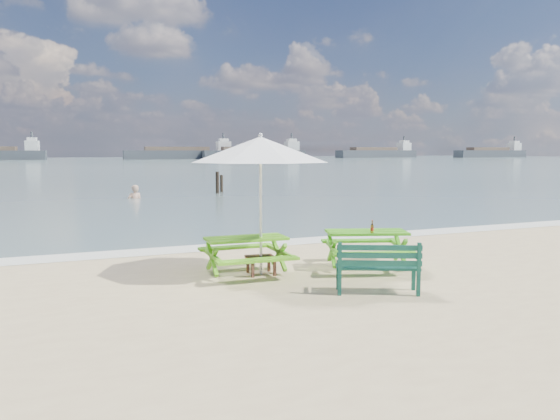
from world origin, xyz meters
name	(u,v)px	position (x,y,z in m)	size (l,w,h in m)	color
sea	(83,164)	(0.00, 85.00, 0.00)	(300.00, 300.00, 0.00)	slate
foam_strip	(250,245)	(0.00, 4.60, 0.01)	(22.00, 0.90, 0.01)	silver
picnic_table_left	(246,257)	(-1.12, 1.66, 0.33)	(1.50, 1.66, 0.69)	#56A919
picnic_table_right	(366,250)	(1.19, 1.29, 0.35)	(1.99, 2.09, 0.73)	#409917
park_bench	(377,277)	(0.40, -0.32, 0.25)	(1.37, 0.94, 0.81)	#104436
side_table	(261,265)	(-0.86, 1.59, 0.17)	(0.56, 0.56, 0.33)	brown
patio_umbrella	(261,149)	(-0.86, 1.59, 2.27)	(2.80, 2.80, 2.50)	silver
beer_bottle	(372,229)	(1.14, 1.03, 0.81)	(0.06, 0.06, 0.24)	#8E5C14
swimmer	(135,205)	(-0.83, 18.54, -0.30)	(0.74, 0.54, 1.88)	tan
mooring_pilings	(219,185)	(3.74, 20.15, 0.43)	(0.57, 0.77, 1.34)	black
cargo_ships	(284,154)	(51.15, 123.09, 1.18)	(158.30, 15.86, 4.40)	#393E44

